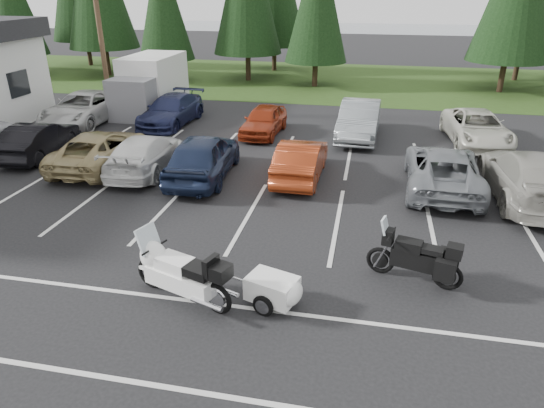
{
  "coord_description": "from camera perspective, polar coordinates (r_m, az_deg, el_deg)",
  "views": [
    {
      "loc": [
        3.87,
        -11.89,
        6.47
      ],
      "look_at": [
        1.54,
        -0.5,
        1.15
      ],
      "focal_mm": 32.0,
      "sensor_mm": 36.0,
      "label": 1
    }
  ],
  "objects": [
    {
      "name": "car_near_4",
      "position": [
        17.6,
        -8.11,
        5.6
      ],
      "size": [
        2.2,
        4.89,
        1.63
      ],
      "primitive_type": "imported",
      "rotation": [
        0.0,
        0.0,
        3.2
      ],
      "color": "#17213B",
      "rests_on": "ground"
    },
    {
      "name": "car_far_4",
      "position": [
        23.23,
        22.96,
        8.25
      ],
      "size": [
        2.69,
        5.16,
        1.39
      ],
      "primitive_type": "imported",
      "rotation": [
        0.0,
        0.0,
        0.08
      ],
      "color": "beige",
      "rests_on": "ground"
    },
    {
      "name": "utility_pole",
      "position": [
        27.68,
        -19.73,
        19.6
      ],
      "size": [
        1.6,
        0.26,
        9.0
      ],
      "color": "#473321",
      "rests_on": "ground"
    },
    {
      "name": "conifer_3",
      "position": [
        36.28,
        -12.74,
        22.15
      ],
      "size": [
        3.87,
        3.87,
        9.02
      ],
      "color": "#332316",
      "rests_on": "ground"
    },
    {
      "name": "car_near_3",
      "position": [
        18.74,
        -14.66,
        5.77
      ],
      "size": [
        2.21,
        4.79,
        1.36
      ],
      "primitive_type": "imported",
      "rotation": [
        0.0,
        0.0,
        3.21
      ],
      "color": "silver",
      "rests_on": "ground"
    },
    {
      "name": "car_far_0",
      "position": [
        26.43,
        -21.29,
        10.47
      ],
      "size": [
        2.61,
        5.5,
        1.52
      ],
      "primitive_type": "imported",
      "rotation": [
        0.0,
        0.0,
        0.02
      ],
      "color": "silver",
      "rests_on": "ground"
    },
    {
      "name": "car_near_7",
      "position": [
        17.64,
        27.96,
        2.92
      ],
      "size": [
        2.37,
        5.63,
        1.62
      ],
      "primitive_type": "imported",
      "rotation": [
        0.0,
        0.0,
        3.16
      ],
      "color": "#9C9A8F",
      "rests_on": "ground"
    },
    {
      "name": "cargo_trailer",
      "position": [
        10.72,
        0.02,
        -10.2
      ],
      "size": [
        1.72,
        1.28,
        0.71
      ],
      "primitive_type": null,
      "rotation": [
        0.0,
        0.0,
        -0.31
      ],
      "color": "white",
      "rests_on": "ground"
    },
    {
      "name": "car_near_5",
      "position": [
        17.46,
        3.42,
        5.23
      ],
      "size": [
        1.53,
        4.26,
        1.4
      ],
      "primitive_type": "imported",
      "rotation": [
        0.0,
        0.0,
        3.13
      ],
      "color": "#973113",
      "rests_on": "ground"
    },
    {
      "name": "car_near_1",
      "position": [
        21.87,
        -25.8,
        6.84
      ],
      "size": [
        1.9,
        4.39,
        1.4
      ],
      "primitive_type": "imported",
      "rotation": [
        0.0,
        0.0,
        3.24
      ],
      "color": "black",
      "rests_on": "ground"
    },
    {
      "name": "box_truck",
      "position": [
        27.59,
        -14.55,
        13.35
      ],
      "size": [
        2.4,
        5.6,
        2.9
      ],
      "primitive_type": null,
      "color": "silver",
      "rests_on": "ground"
    },
    {
      "name": "lake_water",
      "position": [
        67.2,
        12.26,
        18.55
      ],
      "size": [
        70.0,
        50.0,
        0.02
      ],
      "primitive_type": "cube",
      "color": "slate",
      "rests_on": "ground"
    },
    {
      "name": "grass_strip",
      "position": [
        36.67,
        5.49,
        14.33
      ],
      "size": [
        80.0,
        16.0,
        0.01
      ],
      "primitive_type": "cube",
      "color": "#243B12",
      "rests_on": "ground"
    },
    {
      "name": "ground",
      "position": [
        14.08,
        -5.76,
        -2.91
      ],
      "size": [
        120.0,
        120.0,
        0.0
      ],
      "primitive_type": "plane",
      "color": "black",
      "rests_on": "ground"
    },
    {
      "name": "stall_markings",
      "position": [
        15.8,
        -3.67,
        0.38
      ],
      "size": [
        32.0,
        16.0,
        0.01
      ],
      "primitive_type": "cube",
      "color": "silver",
      "rests_on": "ground"
    },
    {
      "name": "car_near_6",
      "position": [
        17.46,
        19.47,
        3.91
      ],
      "size": [
        2.56,
        5.26,
        1.44
      ],
      "primitive_type": "imported",
      "rotation": [
        0.0,
        0.0,
        3.11
      ],
      "color": "slate",
      "rests_on": "ground"
    },
    {
      "name": "touring_motorcycle",
      "position": [
        10.82,
        -10.66,
        -7.47
      ],
      "size": [
        3.04,
        1.8,
        1.61
      ],
      "primitive_type": null,
      "rotation": [
        0.0,
        0.0,
        -0.33
      ],
      "color": "white",
      "rests_on": "ground"
    },
    {
      "name": "car_far_2",
      "position": [
        22.77,
        -0.97,
        9.82
      ],
      "size": [
        1.78,
        3.99,
        1.33
      ],
      "primitive_type": "imported",
      "rotation": [
        0.0,
        0.0,
        -0.05
      ],
      "color": "maroon",
      "rests_on": "ground"
    },
    {
      "name": "car_near_2",
      "position": [
        19.71,
        -19.54,
        6.1
      ],
      "size": [
        2.51,
        5.07,
        1.38
      ],
      "primitive_type": "imported",
      "rotation": [
        0.0,
        0.0,
        3.19
      ],
      "color": "#988758",
      "rests_on": "ground"
    },
    {
      "name": "car_far_3",
      "position": [
        22.62,
        10.22,
        9.71
      ],
      "size": [
        1.92,
        4.97,
        1.62
      ],
      "primitive_type": "imported",
      "rotation": [
        0.0,
        0.0,
        -0.04
      ],
      "color": "gray",
      "rests_on": "ground"
    },
    {
      "name": "car_far_1",
      "position": [
        24.97,
        -11.78,
        10.74
      ],
      "size": [
        2.22,
        4.96,
        1.41
      ],
      "primitive_type": "imported",
      "rotation": [
        0.0,
        0.0,
        -0.05
      ],
      "color": "#1C2146",
      "rests_on": "ground"
    },
    {
      "name": "adventure_motorcycle",
      "position": [
        11.78,
        16.48,
        -5.55
      ],
      "size": [
        2.63,
        1.5,
        1.51
      ],
      "primitive_type": null,
      "rotation": [
        0.0,
        0.0,
        -0.27
      ],
      "color": "black",
      "rests_on": "ground"
    }
  ]
}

